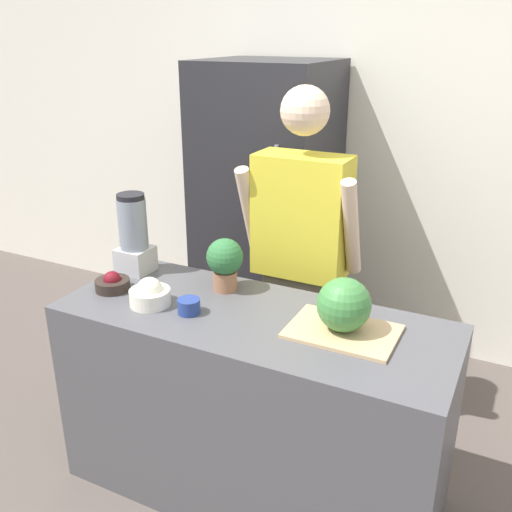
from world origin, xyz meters
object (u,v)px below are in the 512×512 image
object	(u,v)px
watermelon	(344,305)
potted_plant	(225,261)
bowl_cream	(150,294)
refrigerator	(267,212)
bowl_cherries	(112,283)
bowl_small_blue	(189,306)
blender	(134,236)
person	(300,262)

from	to	relation	value
watermelon	potted_plant	xyz separation A→B (m)	(-0.59, 0.14, 0.02)
bowl_cream	potted_plant	distance (m)	0.35
refrigerator	bowl_cherries	xyz separation A→B (m)	(-0.13, -1.31, 0.01)
bowl_cherries	bowl_small_blue	bearing A→B (deg)	-5.09
blender	potted_plant	bearing A→B (deg)	1.21
person	bowl_cream	bearing A→B (deg)	-118.87
bowl_small_blue	watermelon	bearing A→B (deg)	11.83
blender	potted_plant	world-z (taller)	blender
bowl_cream	potted_plant	world-z (taller)	potted_plant
watermelon	blender	world-z (taller)	blender
bowl_cream	person	bearing A→B (deg)	61.13
bowl_small_blue	potted_plant	xyz separation A→B (m)	(0.02, 0.26, 0.11)
person	blender	bearing A→B (deg)	-146.12
watermelon	blender	distance (m)	1.09
bowl_cherries	bowl_small_blue	xyz separation A→B (m)	(0.43, -0.04, -0.00)
bowl_cream	blender	xyz separation A→B (m)	(-0.27, 0.26, 0.13)
refrigerator	bowl_small_blue	size ratio (longest dim) A/B	19.45
bowl_cherries	bowl_small_blue	size ratio (longest dim) A/B	1.65
bowl_small_blue	person	bearing A→B (deg)	73.95
bowl_small_blue	blender	xyz separation A→B (m)	(-0.46, 0.25, 0.15)
watermelon	bowl_cherries	bearing A→B (deg)	-175.03
potted_plant	blender	bearing A→B (deg)	-178.79
watermelon	bowl_cherries	world-z (taller)	watermelon
refrigerator	blender	xyz separation A→B (m)	(-0.17, -1.09, 0.16)
person	bowl_small_blue	xyz separation A→B (m)	(-0.20, -0.70, 0.02)
bowl_small_blue	blender	bearing A→B (deg)	151.25
person	bowl_cherries	bearing A→B (deg)	-133.47
potted_plant	bowl_cream	bearing A→B (deg)	-127.72
watermelon	person	bearing A→B (deg)	125.66
refrigerator	person	xyz separation A→B (m)	(0.49, -0.65, -0.01)
bowl_small_blue	potted_plant	distance (m)	0.29
bowl_cream	bowl_small_blue	bearing A→B (deg)	2.11
refrigerator	bowl_small_blue	world-z (taller)	refrigerator
refrigerator	bowl_small_blue	bearing A→B (deg)	-77.76
bowl_cherries	potted_plant	bearing A→B (deg)	26.81
refrigerator	bowl_cream	distance (m)	1.36
bowl_cream	bowl_cherries	bearing A→B (deg)	169.32
bowl_cream	bowl_small_blue	xyz separation A→B (m)	(0.19, 0.01, -0.02)
person	bowl_cream	world-z (taller)	person
person	refrigerator	bearing A→B (deg)	127.39
bowl_cream	blender	world-z (taller)	blender
bowl_cream	blender	bearing A→B (deg)	136.47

